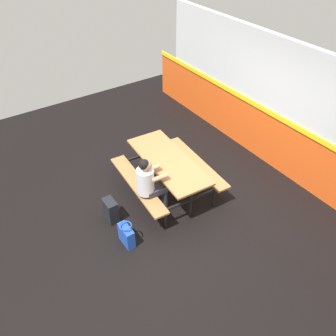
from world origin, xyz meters
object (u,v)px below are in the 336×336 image
picnic_table_main (168,167)px  student_nearer (150,182)px  backpack_dark (111,210)px  tote_bag_bright (126,235)px

picnic_table_main → student_nearer: (0.29, -0.58, 0.13)m
picnic_table_main → student_nearer: 0.66m
student_nearer → backpack_dark: bearing=-107.6°
picnic_table_main → tote_bag_bright: 1.52m
picnic_table_main → student_nearer: size_ratio=1.64×
student_nearer → tote_bag_bright: bearing=-60.5°
picnic_table_main → tote_bag_bright: picnic_table_main is taller
student_nearer → tote_bag_bright: student_nearer is taller
tote_bag_bright → backpack_dark: bearing=176.6°
picnic_table_main → student_nearer: student_nearer is taller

